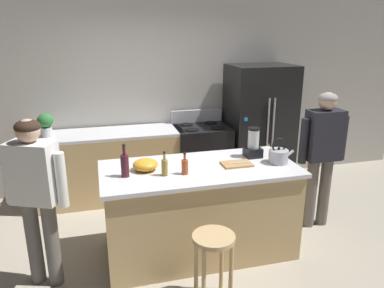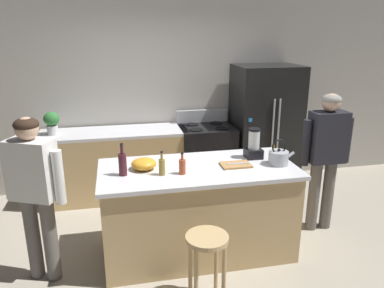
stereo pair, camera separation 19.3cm
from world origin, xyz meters
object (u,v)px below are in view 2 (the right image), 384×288
Objects in this scene: refrigerator at (265,128)px; bar_stool at (207,251)px; mixing_bowl at (144,164)px; cutting_board at (236,165)px; person_by_island_left at (34,185)px; bottle_cooking_sauce at (182,166)px; bottle_wine at (123,164)px; chef_knife at (238,163)px; stove_range at (206,158)px; potted_plant at (52,121)px; bottle_vinegar at (162,166)px; tea_kettle at (279,157)px; blender_appliance at (254,146)px; person_by_sink_right at (326,150)px; kitchen_island at (198,210)px.

bar_stool is (-1.43, -2.28, -0.39)m from refrigerator.
cutting_board is (0.91, -0.10, -0.05)m from mixing_bowl.
person_by_island_left is 1.33m from bottle_cooking_sauce.
chef_knife is at bearing 0.99° from bottle_wine.
stove_range is 1.87m from bottle_cooking_sauce.
potted_plant is (-0.08, 1.68, 0.18)m from person_by_island_left.
bottle_vinegar is (1.21, -1.68, -0.09)m from potted_plant.
potted_plant is 1.09× the size of tea_kettle.
mixing_bowl is at bearing 29.40° from bottle_wine.
cutting_board is at bearing -121.67° from refrigerator.
blender_appliance is 0.88m from bottle_cooking_sauce.
blender_appliance is at bearing 125.51° from tea_kettle.
person_by_sink_right is 2.05m from mixing_bowl.
bar_stool is at bearing -82.08° from bottle_cooking_sauce.
refrigerator is 2.24m from bottle_cooking_sauce.
bottle_cooking_sauce is 0.19m from bottle_vinegar.
stove_range is at bearing 97.35° from blender_appliance.
mixing_bowl is (-0.53, 0.06, 0.53)m from kitchen_island.
chef_knife is at bearing 9.87° from bottle_cooking_sauce.
bottle_cooking_sauce is at bearing -8.46° from bottle_wine.
blender_appliance reaches higher than stove_range.
bar_stool is 0.83m from bottle_cooking_sauce.
person_by_island_left is at bearing -179.83° from bottle_vinegar.
blender_appliance reaches higher than tea_kettle.
stove_range is at bearing 55.83° from mixing_bowl.
refrigerator is at bearing 72.05° from tea_kettle.
refrigerator reaches higher than bar_stool.
stove_range is 0.72× the size of person_by_island_left.
bottle_vinegar is at bearing -171.65° from chef_knife.
refrigerator reaches higher than potted_plant.
kitchen_island is at bearing -44.23° from potted_plant.
person_by_island_left is 0.79m from bottle_wine.
bottle_vinegar is at bearing -10.58° from bottle_wine.
bottle_cooking_sauce reaches higher than chef_knife.
bottle_cooking_sauce reaches higher than cutting_board.
bar_stool is at bearing -143.00° from tea_kettle.
cutting_board is 0.02m from chef_knife.
blender_appliance is at bearing 8.99° from bottle_wine.
blender_appliance is at bearing -178.67° from person_by_sink_right.
stove_range is at bearing 102.31° from tea_kettle.
person_by_sink_right is 1.15m from cutting_board.
stove_range is 4.12× the size of tea_kettle.
bottle_cooking_sauce is (1.33, -0.01, 0.08)m from person_by_island_left.
person_by_island_left is at bearing -150.20° from refrigerator.
tea_kettle is (1.00, 0.05, 0.00)m from bottle_cooking_sauce.
blender_appliance reaches higher than cutting_board.
cutting_board is at bearing 1.01° from bottle_wine.
cutting_board is (0.38, -0.04, 0.49)m from kitchen_island.
bottle_vinegar is at bearing -170.81° from person_by_sink_right.
stove_range is 5.16× the size of chef_knife.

